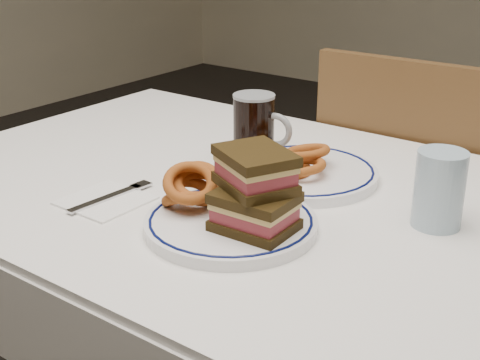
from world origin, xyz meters
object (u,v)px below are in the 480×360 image
Objects in this scene: reuben_sandwich at (255,190)px; far_plate at (303,173)px; main_plate at (231,223)px; beer_mug at (255,128)px; chair_far at (412,217)px.

far_plate is (-0.07, 0.26, -0.07)m from reuben_sandwich.
beer_mug is at bearing 118.54° from main_plate.
far_plate is at bearing 95.42° from main_plate.
beer_mug is at bearing 170.64° from far_plate.
main_plate is 1.99× the size of beer_mug.
reuben_sandwich is at bearing -0.78° from main_plate.
chair_far is 0.77m from main_plate.
main_plate and far_plate have the same top height.
chair_far is at bearing 85.05° from far_plate.
main_plate is 1.88× the size of reuben_sandwich.
chair_far reaches higher than reuben_sandwich.
chair_far is at bearing 88.67° from main_plate.
main_plate is at bearing -84.58° from far_plate.
reuben_sandwich is 0.34m from beer_mug.
main_plate is at bearing -91.33° from chair_far.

